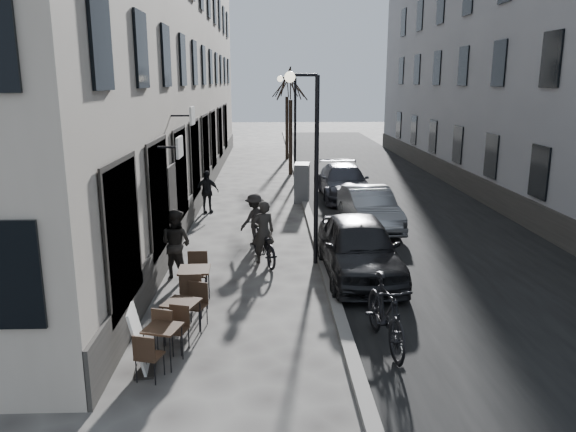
{
  "coord_description": "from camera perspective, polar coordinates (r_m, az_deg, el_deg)",
  "views": [
    {
      "loc": [
        -1.25,
        -8.6,
        4.85
      ],
      "look_at": [
        -0.82,
        4.05,
        1.8
      ],
      "focal_mm": 35.0,
      "sensor_mm": 36.0,
      "label": 1
    }
  ],
  "objects": [
    {
      "name": "building_left",
      "position": [
        25.74,
        -13.43,
        20.23
      ],
      "size": [
        4.0,
        35.0,
        16.0
      ],
      "primitive_type": "cube",
      "color": "#A69B8B",
      "rests_on": "ground"
    },
    {
      "name": "road",
      "position": [
        25.59,
        9.57,
        2.44
      ],
      "size": [
        7.3,
        60.0,
        0.0
      ],
      "primitive_type": "cube",
      "color": "black",
      "rests_on": "ground"
    },
    {
      "name": "bicycle",
      "position": [
        15.34,
        -2.51,
        -2.83
      ],
      "size": [
        1.25,
        2.13,
        1.06
      ],
      "primitive_type": "imported",
      "rotation": [
        0.0,
        0.0,
        3.44
      ],
      "color": "black",
      "rests_on": "ground"
    },
    {
      "name": "bistro_set_a",
      "position": [
        10.25,
        -12.55,
        -12.36
      ],
      "size": [
        0.76,
        1.47,
        0.84
      ],
      "rotation": [
        0.0,
        0.0,
        -0.27
      ],
      "color": "black",
      "rests_on": "ground"
    },
    {
      "name": "bistro_set_c",
      "position": [
        12.66,
        -9.45,
        -6.7
      ],
      "size": [
        0.7,
        1.68,
        0.99
      ],
      "rotation": [
        0.0,
        0.0,
        0.03
      ],
      "color": "black",
      "rests_on": "ground"
    },
    {
      "name": "car_near",
      "position": [
        14.26,
        7.21,
        -3.18
      ],
      "size": [
        1.92,
        4.57,
        1.54
      ],
      "primitive_type": "imported",
      "rotation": [
        0.0,
        0.0,
        0.02
      ],
      "color": "black",
      "rests_on": "ground"
    },
    {
      "name": "streetlamp_far",
      "position": [
        26.68,
        0.36,
        9.92
      ],
      "size": [
        0.9,
        0.28,
        5.09
      ],
      "color": "black",
      "rests_on": "ground"
    },
    {
      "name": "pedestrian_far",
      "position": [
        21.32,
        -8.27,
        2.45
      ],
      "size": [
        1.01,
        0.71,
        1.59
      ],
      "primitive_type": "imported",
      "rotation": [
        0.0,
        0.0,
        0.38
      ],
      "color": "black",
      "rests_on": "ground"
    },
    {
      "name": "utility_cabinet",
      "position": [
        23.04,
        1.42,
        3.41
      ],
      "size": [
        0.7,
        1.12,
        1.59
      ],
      "primitive_type": "cube",
      "rotation": [
        0.0,
        0.0,
        -0.12
      ],
      "color": "#5F5F61",
      "rests_on": "ground"
    },
    {
      "name": "ground",
      "position": [
        9.96,
        5.71,
        -15.68
      ],
      "size": [
        120.0,
        120.0,
        0.0
      ],
      "primitive_type": "plane",
      "color": "#3C3936",
      "rests_on": "ground"
    },
    {
      "name": "building_right",
      "position": [
        27.49,
        22.37,
        19.17
      ],
      "size": [
        4.0,
        35.0,
        16.0
      ],
      "primitive_type": "cube",
      "color": "gray",
      "rests_on": "ground"
    },
    {
      "name": "sign_board",
      "position": [
        10.13,
        -14.77,
        -12.59
      ],
      "size": [
        0.45,
        0.7,
        1.15
      ],
      "rotation": [
        0.0,
        0.0,
        0.1
      ],
      "color": "black",
      "rests_on": "ground"
    },
    {
      "name": "car_mid",
      "position": [
        19.08,
        8.23,
        0.8
      ],
      "size": [
        1.75,
        4.24,
        1.37
      ],
      "primitive_type": "imported",
      "rotation": [
        0.0,
        0.0,
        0.07
      ],
      "color": "gray",
      "rests_on": "ground"
    },
    {
      "name": "kerb",
      "position": [
        25.11,
        1.38,
        2.55
      ],
      "size": [
        0.25,
        60.0,
        0.12
      ],
      "primitive_type": "cube",
      "color": "slate",
      "rests_on": "ground"
    },
    {
      "name": "tree_near",
      "position": [
        29.63,
        0.26,
        13.19
      ],
      "size": [
        2.4,
        2.4,
        5.7
      ],
      "color": "black",
      "rests_on": "ground"
    },
    {
      "name": "streetlamp_near",
      "position": [
        14.74,
        2.26,
        6.96
      ],
      "size": [
        0.9,
        0.28,
        5.09
      ],
      "color": "black",
      "rests_on": "ground"
    },
    {
      "name": "pedestrian_near",
      "position": [
        14.36,
        -11.32,
        -2.77
      ],
      "size": [
        1.07,
        1.0,
        1.76
      ],
      "primitive_type": "imported",
      "rotation": [
        0.0,
        0.0,
        2.64
      ],
      "color": "black",
      "rests_on": "ground"
    },
    {
      "name": "moped",
      "position": [
        10.68,
        9.88,
        -9.7
      ],
      "size": [
        0.85,
        2.28,
        1.34
      ],
      "primitive_type": "imported",
      "rotation": [
        0.0,
        0.0,
        0.1
      ],
      "color": "black",
      "rests_on": "ground"
    },
    {
      "name": "bistro_set_b",
      "position": [
        11.11,
        -10.72,
        -9.98
      ],
      "size": [
        0.88,
        1.57,
        0.9
      ],
      "rotation": [
        0.0,
        0.0,
        -0.33
      ],
      "color": "black",
      "rests_on": "ground"
    },
    {
      "name": "pedestrian_mid",
      "position": [
        17.02,
        -3.39,
        -0.31
      ],
      "size": [
        1.14,
        1.09,
        1.56
      ],
      "primitive_type": "imported",
      "rotation": [
        0.0,
        0.0,
        3.84
      ],
      "color": "black",
      "rests_on": "ground"
    },
    {
      "name": "tree_far",
      "position": [
        35.62,
        -0.12,
        13.25
      ],
      "size": [
        2.4,
        2.4,
        5.7
      ],
      "color": "black",
      "rests_on": "ground"
    },
    {
      "name": "car_far",
      "position": [
        23.88,
        5.69,
        3.48
      ],
      "size": [
        1.97,
        4.83,
        1.4
      ],
      "primitive_type": "imported",
      "rotation": [
        0.0,
        0.0,
        0.0
      ],
      "color": "#33353D",
      "rests_on": "ground"
    },
    {
      "name": "cyclist_rider",
      "position": [
        15.24,
        -2.53,
        -1.62
      ],
      "size": [
        0.72,
        0.58,
        1.73
      ],
      "primitive_type": "imported",
      "rotation": [
        0.0,
        0.0,
        3.44
      ],
      "color": "#2A2724",
      "rests_on": "ground"
    }
  ]
}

